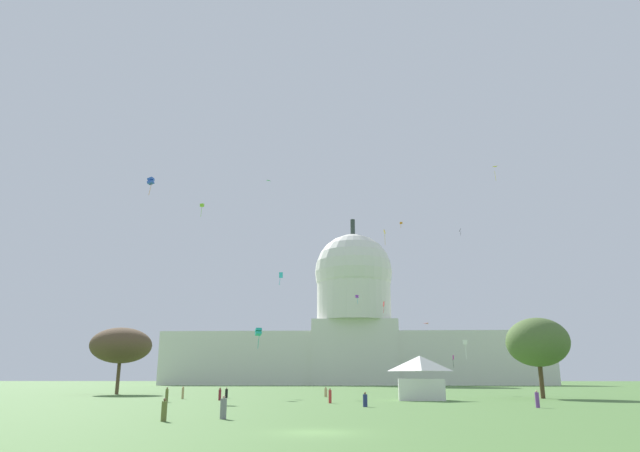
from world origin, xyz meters
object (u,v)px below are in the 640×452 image
object	(u,v)px
event_tent	(421,378)
kite_pink_low	(428,326)
kite_lime_high	(202,205)
kite_cyan_mid	(281,276)
person_olive_front_right	(164,411)
kite_gold_high	(385,233)
person_purple_front_left	(537,400)
kite_yellow_high	(496,169)
person_maroon_back_center	(220,394)
person_tan_lawn_far_left	(326,393)
kite_turquoise_low	(258,332)
kite_white_low	(465,342)
tree_east_mid	(538,342)
person_navy_mid_right	(365,400)
kite_orange_high	(401,223)
person_grey_near_tree_west	(223,408)
person_black_mid_left	(226,393)
kite_red_mid	(384,305)
person_tan_mid_center	(183,393)
person_red_aisle_center	(330,396)
tree_west_near	(121,345)
person_olive_back_left	(167,395)
kite_violet_mid	(357,297)
kite_blue_high	(151,181)
kite_magenta_low	(453,359)
kite_green_high	(267,182)

from	to	relation	value
event_tent	kite_pink_low	size ratio (longest dim) A/B	3.88
kite_lime_high	kite_cyan_mid	bearing A→B (deg)	145.20
person_olive_front_right	kite_gold_high	size ratio (longest dim) A/B	0.40
person_purple_front_left	kite_yellow_high	world-z (taller)	kite_yellow_high
person_maroon_back_center	kite_cyan_mid	world-z (taller)	kite_cyan_mid
event_tent	kite_gold_high	size ratio (longest dim) A/B	1.68
person_tan_lawn_far_left	kite_turquoise_low	xyz separation A→B (m)	(-9.62, -7.06, 8.68)
kite_white_low	kite_gold_high	world-z (taller)	kite_gold_high
kite_white_low	kite_turquoise_low	xyz separation A→B (m)	(-33.80, -18.95, 0.49)
kite_yellow_high	kite_pink_low	xyz separation A→B (m)	(-18.08, 2.62, -37.85)
tree_east_mid	person_navy_mid_right	distance (m)	36.43
event_tent	kite_orange_high	bearing A→B (deg)	89.19
person_tan_lawn_far_left	person_grey_near_tree_west	bearing A→B (deg)	-64.79
kite_lime_high	kite_orange_high	world-z (taller)	kite_orange_high
person_navy_mid_right	kite_cyan_mid	distance (m)	42.26
kite_pink_low	kite_orange_high	bearing A→B (deg)	-26.34
person_black_mid_left	kite_yellow_high	bearing A→B (deg)	165.56
person_black_mid_left	kite_red_mid	distance (m)	71.25
kite_lime_high	person_maroon_back_center	bearing A→B (deg)	123.34
tree_east_mid	person_tan_mid_center	distance (m)	51.56
person_red_aisle_center	kite_gold_high	size ratio (longest dim) A/B	0.44
person_purple_front_left	kite_pink_low	world-z (taller)	kite_pink_low
tree_west_near	person_black_mid_left	world-z (taller)	tree_west_near
person_olive_back_left	kite_red_mid	world-z (taller)	kite_red_mid
person_grey_near_tree_west	kite_gold_high	world-z (taller)	kite_gold_high
person_red_aisle_center	kite_gold_high	bearing A→B (deg)	126.05
person_purple_front_left	kite_violet_mid	xyz separation A→B (m)	(-15.68, 94.56, 23.53)
person_tan_lawn_far_left	person_maroon_back_center	bearing A→B (deg)	-102.54
kite_blue_high	kite_turquoise_low	distance (m)	44.85
kite_red_mid	kite_orange_high	xyz separation A→B (m)	(7.04, 16.17, 26.50)
person_tan_mid_center	kite_magenta_low	bearing A→B (deg)	132.64
kite_red_mid	kite_orange_high	world-z (taller)	kite_orange_high
kite_orange_high	kite_turquoise_low	xyz separation A→B (m)	(-29.96, -80.73, -38.35)
person_olive_back_left	kite_white_low	bearing A→B (deg)	82.15
kite_red_mid	kite_cyan_mid	distance (m)	55.84
tree_east_mid	kite_white_low	bearing A→B (deg)	112.34
kite_white_low	person_olive_back_left	bearing A→B (deg)	50.09
person_tan_mid_center	tree_east_mid	bearing A→B (deg)	76.42
person_red_aisle_center	kite_blue_high	world-z (taller)	kite_blue_high
person_purple_front_left	kite_gold_high	bearing A→B (deg)	76.42
kite_red_mid	kite_yellow_high	world-z (taller)	kite_yellow_high
person_tan_mid_center	kite_cyan_mid	bearing A→B (deg)	123.36
person_red_aisle_center	kite_magenta_low	distance (m)	116.93
kite_cyan_mid	kite_pink_low	bearing A→B (deg)	52.51
kite_green_high	person_black_mid_left	bearing A→B (deg)	48.90
person_tan_lawn_far_left	person_red_aisle_center	bearing A→B (deg)	-54.35
kite_cyan_mid	kite_green_high	bearing A→B (deg)	102.09
tree_west_near	person_grey_near_tree_west	world-z (taller)	tree_west_near
person_grey_near_tree_west	kite_yellow_high	distance (m)	112.98
kite_lime_high	kite_violet_mid	xyz separation A→B (m)	(35.24, 34.73, -15.95)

